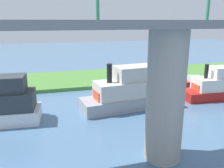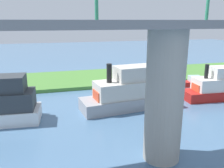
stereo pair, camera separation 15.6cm
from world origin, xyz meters
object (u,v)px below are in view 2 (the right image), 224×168
bridge_pylon (164,97)px  mooring_post (168,76)px  riverboat_paddlewheel (220,86)px  pontoon_yellow (165,86)px  person_on_bank (141,74)px  motorboat_red (129,91)px  motorboat_white (197,82)px

bridge_pylon → mooring_post: 22.96m
riverboat_paddlewheel → pontoon_yellow: (4.71, -5.74, -1.17)m
person_on_bank → mooring_post: 4.36m
person_on_bank → motorboat_red: (6.06, 11.25, 0.75)m
bridge_pylon → motorboat_white: bearing=-131.3°
motorboat_red → riverboat_paddlewheel: (-12.28, -0.06, -0.28)m
bridge_pylon → motorboat_white: bridge_pylon is taller
person_on_bank → pontoon_yellow: bearing=105.5°
bridge_pylon → pontoon_yellow: size_ratio=2.03×
person_on_bank → motorboat_red: bearing=61.7°
bridge_pylon → motorboat_white: size_ratio=1.85×
motorboat_red → pontoon_yellow: bearing=-142.6°
person_on_bank → riverboat_paddlewheel: bearing=119.1°
motorboat_red → mooring_post: bearing=-137.0°
motorboat_white → mooring_post: bearing=-44.1°
motorboat_red → riverboat_paddlewheel: bearing=-179.7°
bridge_pylon → person_on_bank: size_ratio=6.65×
person_on_bank → motorboat_white: bearing=144.3°
person_on_bank → pontoon_yellow: 5.70m
mooring_post → motorboat_red: size_ratio=0.09×
person_on_bank → motorboat_white: size_ratio=0.28×
riverboat_paddlewheel → motorboat_white: riverboat_paddlewheel is taller
motorboat_red → bridge_pylon: bearing=83.4°
bridge_pylon → person_on_bank: (-7.28, -21.70, -3.42)m
bridge_pylon → pontoon_yellow: (-8.79, -16.24, -4.11)m
motorboat_red → person_on_bank: bearing=-118.3°
mooring_post → riverboat_paddlewheel: bearing=104.2°
mooring_post → person_on_bank: bearing=-26.8°
mooring_post → riverboat_paddlewheel: riverboat_paddlewheel is taller
bridge_pylon → motorboat_red: (-1.22, -10.45, -2.67)m
bridge_pylon → person_on_bank: 23.14m
mooring_post → pontoon_yellow: size_ratio=0.22×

